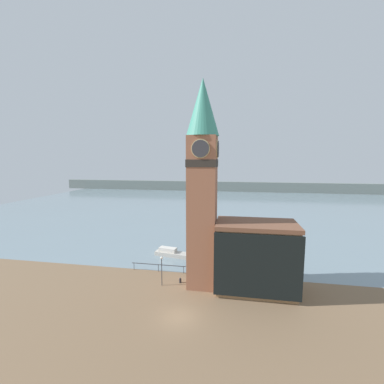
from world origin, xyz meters
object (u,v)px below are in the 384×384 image
boat_near (173,253)px  mooring_bollard_near (180,280)px  pier_building (256,257)px  clock_tower (202,180)px  lamp_post (162,265)px

boat_near → mooring_bollard_near: size_ratio=10.38×
boat_near → pier_building: bearing=-25.4°
pier_building → mooring_bollard_near: size_ratio=14.80×
pier_building → mooring_bollard_near: pier_building is taller
clock_tower → mooring_bollard_near: bearing=178.7°
clock_tower → pier_building: size_ratio=2.62×
mooring_bollard_near → clock_tower: bearing=-1.3°
clock_tower → lamp_post: bearing=-168.7°
clock_tower → pier_building: 11.69m
clock_tower → lamp_post: 12.35m
clock_tower → pier_building: bearing=-0.9°
clock_tower → lamp_post: size_ratio=6.69×
pier_building → mooring_bollard_near: 10.49m
boat_near → lamp_post: (1.11, -10.31, 2.23)m
pier_building → mooring_bollard_near: bearing=179.0°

